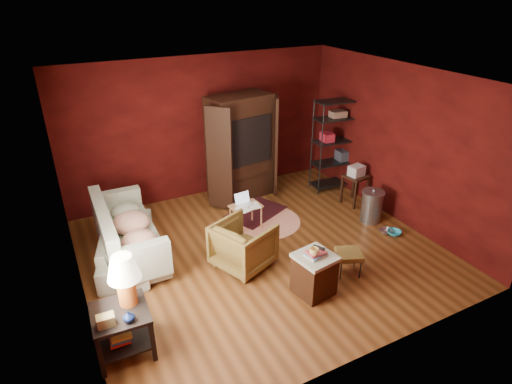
% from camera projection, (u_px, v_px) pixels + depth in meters
% --- Properties ---
extents(room, '(5.54, 5.04, 2.84)m').
position_uv_depth(room, '(260.00, 174.00, 6.41)').
color(room, brown).
rests_on(room, ground).
extents(sofa, '(1.04, 1.93, 0.73)m').
position_uv_depth(sofa, '(126.00, 239.00, 6.72)').
color(sofa, '#ABB29A').
rests_on(sofa, ground).
extents(armchair, '(0.99, 1.02, 0.82)m').
position_uv_depth(armchair, '(243.00, 243.00, 6.54)').
color(armchair, black).
rests_on(armchair, ground).
extents(pet_bowl_steel, '(0.24, 0.09, 0.23)m').
position_uv_depth(pet_bowl_steel, '(386.00, 227.00, 7.52)').
color(pet_bowl_steel, '#B4B8BB').
rests_on(pet_bowl_steel, ground).
extents(pet_bowl_turquoise, '(0.25, 0.17, 0.24)m').
position_uv_depth(pet_bowl_turquoise, '(395.00, 229.00, 7.46)').
color(pet_bowl_turquoise, '#279CBA').
rests_on(pet_bowl_turquoise, ground).
extents(vase, '(0.17, 0.18, 0.13)m').
position_uv_depth(vase, '(129.00, 317.00, 4.73)').
color(vase, '#0E1B47').
rests_on(vase, side_table).
extents(mug, '(0.16, 0.14, 0.13)m').
position_uv_depth(mug, '(314.00, 251.00, 5.73)').
color(mug, '#E6C370').
rests_on(mug, hamper).
extents(side_table, '(0.67, 0.67, 1.27)m').
position_uv_depth(side_table, '(123.00, 297.00, 4.89)').
color(side_table, black).
rests_on(side_table, ground).
extents(sofa_cushions, '(0.87, 2.07, 0.86)m').
position_uv_depth(sofa_cushions, '(126.00, 235.00, 6.71)').
color(sofa_cushions, '#ABB29A').
rests_on(sofa_cushions, sofa).
extents(hamper, '(0.58, 0.58, 0.72)m').
position_uv_depth(hamper, '(314.00, 273.00, 5.99)').
color(hamper, '#3B1D0D').
rests_on(hamper, ground).
extents(footstool, '(0.48, 0.48, 0.37)m').
position_uv_depth(footstool, '(349.00, 255.00, 6.40)').
color(footstool, black).
rests_on(footstool, ground).
extents(rug_round, '(1.71, 1.71, 0.01)m').
position_uv_depth(rug_round, '(265.00, 221.00, 7.92)').
color(rug_round, '#F8E8CF').
rests_on(rug_round, ground).
extents(rug_oriental, '(1.31, 1.13, 0.01)m').
position_uv_depth(rug_oriental, '(256.00, 212.00, 8.21)').
color(rug_oriental, '#4C141C').
rests_on(rug_oriental, ground).
extents(laptop_desk, '(0.56, 0.46, 0.66)m').
position_uv_depth(laptop_desk, '(246.00, 208.00, 7.54)').
color(laptop_desk, tan).
rests_on(laptop_desk, ground).
extents(tv_armoire, '(1.63, 1.02, 2.09)m').
position_uv_depth(tv_armoire, '(241.00, 146.00, 8.41)').
color(tv_armoire, black).
rests_on(tv_armoire, ground).
extents(wire_shelving, '(0.96, 0.49, 1.91)m').
position_uv_depth(wire_shelving, '(336.00, 141.00, 8.79)').
color(wire_shelving, '#252C2C').
rests_on(wire_shelving, ground).
extents(small_stand, '(0.47, 0.47, 0.81)m').
position_uv_depth(small_stand, '(356.00, 176.00, 8.31)').
color(small_stand, black).
rests_on(small_stand, ground).
extents(trash_can, '(0.48, 0.48, 0.65)m').
position_uv_depth(trash_can, '(372.00, 206.00, 7.82)').
color(trash_can, gray).
rests_on(trash_can, ground).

